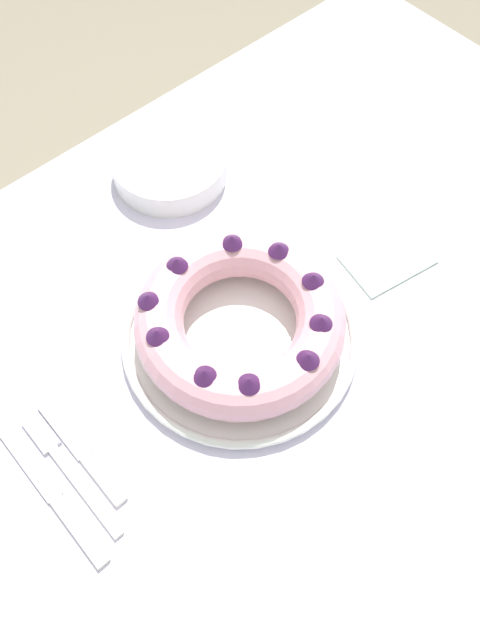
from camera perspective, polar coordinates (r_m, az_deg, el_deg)
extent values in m
plane|color=gray|center=(1.57, -0.15, -15.88)|extent=(8.00, 8.00, 0.00)
cube|color=silver|center=(0.84, -0.27, -3.58)|extent=(1.50, 0.92, 0.03)
cylinder|color=brown|center=(1.62, 9.02, 14.31)|extent=(0.06, 0.06, 0.75)
cylinder|color=white|center=(0.84, 0.00, -1.57)|extent=(0.31, 0.31, 0.01)
torus|color=white|center=(0.83, 0.00, -1.29)|extent=(0.32, 0.32, 0.01)
torus|color=#E09EAD|center=(0.80, 0.00, 0.00)|extent=(0.27, 0.27, 0.06)
cone|color=#3D1947|center=(0.78, -8.40, 1.97)|extent=(0.03, 0.03, 0.01)
cone|color=#3D1947|center=(0.75, -7.59, -1.26)|extent=(0.04, 0.04, 0.01)
cone|color=#3D1947|center=(0.72, -3.26, -4.95)|extent=(0.04, 0.04, 0.01)
cone|color=#3D1947|center=(0.72, 0.84, -5.69)|extent=(0.04, 0.04, 0.01)
cone|color=#3D1947|center=(0.73, 6.27, -3.44)|extent=(0.03, 0.03, 0.01)
cone|color=#3D1947|center=(0.76, 7.48, -0.07)|extent=(0.04, 0.04, 0.01)
cone|color=#3D1947|center=(0.79, 6.74, 3.82)|extent=(0.04, 0.04, 0.01)
cone|color=#3D1947|center=(0.81, 3.59, 6.62)|extent=(0.04, 0.04, 0.01)
cone|color=#3D1947|center=(0.82, -0.72, 7.33)|extent=(0.04, 0.04, 0.01)
cone|color=#3D1947|center=(0.80, -5.59, 5.40)|extent=(0.04, 0.04, 0.01)
cube|color=white|center=(0.79, -13.97, -14.94)|extent=(0.01, 0.14, 0.01)
cube|color=silver|center=(0.82, -17.71, -9.83)|extent=(0.02, 0.05, 0.01)
cube|color=white|center=(0.78, -14.46, -18.16)|extent=(0.02, 0.10, 0.01)
cube|color=silver|center=(0.81, -18.78, -12.11)|extent=(0.02, 0.12, 0.00)
cube|color=white|center=(0.78, -12.37, -14.01)|extent=(0.02, 0.08, 0.01)
cube|color=silver|center=(0.82, -15.76, -9.56)|extent=(0.02, 0.09, 0.00)
cylinder|color=white|center=(1.00, -6.44, 13.94)|extent=(0.18, 0.18, 0.04)
cube|color=#B2D1B7|center=(0.93, 13.31, 5.41)|extent=(0.13, 0.10, 0.00)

